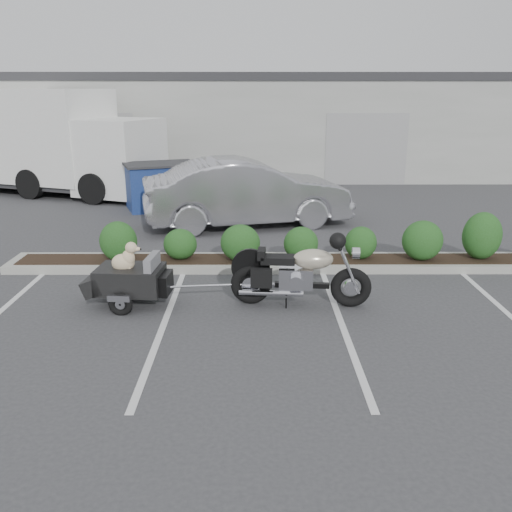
{
  "coord_description": "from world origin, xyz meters",
  "views": [
    {
      "loc": [
        -0.13,
        -8.14,
        3.41
      ],
      "look_at": [
        -0.1,
        0.48,
        0.75
      ],
      "focal_mm": 38.0,
      "sensor_mm": 36.0,
      "label": 1
    }
  ],
  "objects_px": {
    "motorcycle": "(300,275)",
    "pet_trailer": "(129,278)",
    "dumpster": "(161,186)",
    "delivery_truck": "(56,144)",
    "sedan": "(247,193)"
  },
  "relations": [
    {
      "from": "motorcycle",
      "to": "pet_trailer",
      "type": "height_order",
      "value": "motorcycle"
    },
    {
      "from": "motorcycle",
      "to": "dumpster",
      "type": "height_order",
      "value": "dumpster"
    },
    {
      "from": "motorcycle",
      "to": "delivery_truck",
      "type": "relative_size",
      "value": 0.29
    },
    {
      "from": "sedan",
      "to": "delivery_truck",
      "type": "xyz_separation_m",
      "value": [
        -6.47,
        4.68,
        0.78
      ]
    },
    {
      "from": "motorcycle",
      "to": "sedan",
      "type": "distance_m",
      "value": 5.58
    },
    {
      "from": "motorcycle",
      "to": "delivery_truck",
      "type": "height_order",
      "value": "delivery_truck"
    },
    {
      "from": "motorcycle",
      "to": "sedan",
      "type": "relative_size",
      "value": 0.44
    },
    {
      "from": "dumpster",
      "to": "delivery_truck",
      "type": "distance_m",
      "value": 4.76
    },
    {
      "from": "pet_trailer",
      "to": "sedan",
      "type": "xyz_separation_m",
      "value": [
        1.86,
        5.47,
        0.4
      ]
    },
    {
      "from": "sedan",
      "to": "dumpster",
      "type": "bearing_deg",
      "value": 36.57
    },
    {
      "from": "motorcycle",
      "to": "delivery_truck",
      "type": "bearing_deg",
      "value": 130.95
    },
    {
      "from": "sedan",
      "to": "dumpster",
      "type": "distance_m",
      "value": 3.35
    },
    {
      "from": "dumpster",
      "to": "delivery_truck",
      "type": "xyz_separation_m",
      "value": [
        -3.9,
        2.55,
        0.96
      ]
    },
    {
      "from": "pet_trailer",
      "to": "sedan",
      "type": "distance_m",
      "value": 5.79
    },
    {
      "from": "sedan",
      "to": "dumpster",
      "type": "height_order",
      "value": "sedan"
    }
  ]
}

